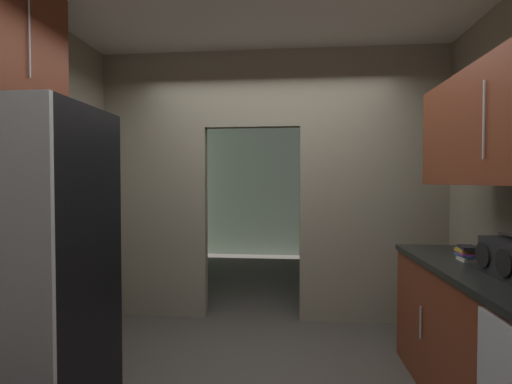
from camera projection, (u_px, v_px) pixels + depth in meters
kitchen_overhead_slab at (263, 2)px, 2.83m from camera, size 3.96×6.82×0.06m
kitchen_partition at (274, 176)px, 3.84m from camera, size 3.56×0.12×2.79m
adjoining_room_shell at (278, 184)px, 6.14m from camera, size 3.56×3.48×2.79m
refrigerator at (31, 263)px, 2.23m from camera, size 0.78×0.78×1.89m
upper_cabinet_fridgeside at (2, 38)px, 2.32m from camera, size 0.36×0.86×0.85m
boombox at (511, 259)px, 1.98m from camera, size 0.20×0.35×0.23m
book_stack at (467, 253)px, 2.43m from camera, size 0.13×0.17×0.10m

